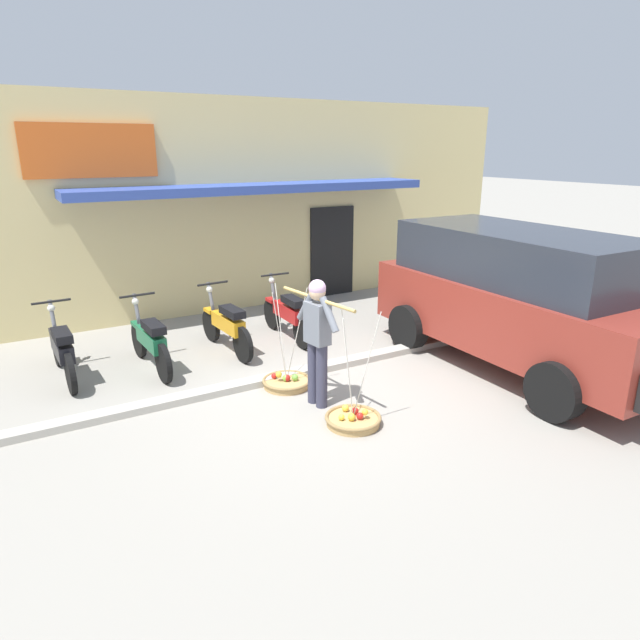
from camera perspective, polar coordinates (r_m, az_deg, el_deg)
The scene contains 11 objects.
ground_plane at distance 7.77m, azimuth 0.59°, elevation -7.43°, with size 90.00×90.00×0.00m, color gray.
sidewalk_curb at distance 8.31m, azimuth -1.89°, elevation -5.36°, with size 20.00×0.24×0.10m, color #AEA89C.
fruit_vendor at distance 7.06m, azimuth -0.27°, elevation -1.51°, with size 0.24×1.43×1.70m.
fruit_basket_left_side at distance 7.93m, azimuth -3.46°, elevation -6.34°, with size 0.70×0.70×1.45m.
fruit_basket_right_side at distance 6.91m, azimuth 3.42°, elevation -10.13°, with size 0.70×0.70×1.45m.
motorcycle_nearest_shop at distance 8.85m, azimuth -25.03°, elevation -2.83°, with size 0.54×1.82×1.09m.
motorcycle_second_in_row at distance 8.76m, azimuth -17.09°, elevation -2.12°, with size 0.54×1.82×1.09m.
motorcycle_third_in_row at distance 9.24m, azimuth -9.60°, elevation -0.57°, with size 0.54×1.82×1.09m.
motorcycle_end_of_row at distance 9.75m, azimuth -3.39°, elevation 0.61°, with size 0.54×1.82×1.09m.
parked_truck at distance 8.84m, azimuth 19.87°, elevation 2.38°, with size 2.21×4.83×2.10m.
storefront_building at distance 13.87m, azimuth -11.38°, elevation 12.28°, with size 13.00×6.00×4.20m.
Camera 1 is at (-3.61, -6.06, 3.27)m, focal length 31.07 mm.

